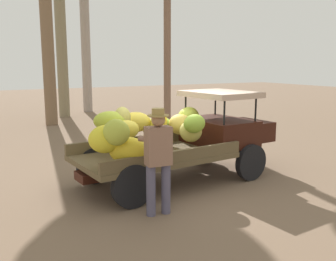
{
  "coord_description": "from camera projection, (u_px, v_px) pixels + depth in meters",
  "views": [
    {
      "loc": [
        -3.74,
        -6.79,
        2.43
      ],
      "look_at": [
        -0.15,
        -0.24,
        1.09
      ],
      "focal_mm": 40.51,
      "sensor_mm": 36.0,
      "label": 1
    }
  ],
  "objects": [
    {
      "name": "ground_plane",
      "position": [
        169.0,
        179.0,
        8.06
      ],
      "size": [
        60.0,
        60.0,
        0.0
      ],
      "primitive_type": "plane",
      "color": "brown"
    },
    {
      "name": "truck",
      "position": [
        182.0,
        136.0,
        7.86
      ],
      "size": [
        4.56,
        2.08,
        1.82
      ],
      "rotation": [
        0.0,
        0.0,
        0.09
      ],
      "color": "black",
      "rests_on": "ground"
    },
    {
      "name": "farmer",
      "position": [
        158.0,
        155.0,
        6.0
      ],
      "size": [
        0.52,
        0.47,
        1.73
      ],
      "rotation": [
        0.0,
        0.0,
        1.48
      ],
      "color": "#524E67",
      "rests_on": "ground"
    }
  ]
}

